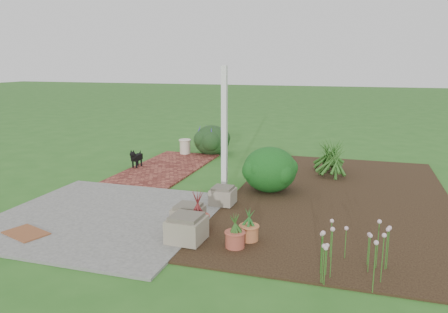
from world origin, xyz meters
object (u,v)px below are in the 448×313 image
(black_dog, at_px, (136,157))
(cream_ceramic_urn, at_px, (185,147))
(evergreen_shrub, at_px, (270,168))
(stone_trough_near, at_px, (188,216))

(black_dog, distance_m, cream_ceramic_urn, 1.93)
(evergreen_shrub, bearing_deg, black_dog, 165.35)
(stone_trough_near, xyz_separation_m, cream_ceramic_urn, (-2.14, 5.08, 0.05))
(stone_trough_near, xyz_separation_m, evergreen_shrub, (0.82, 2.31, 0.30))
(stone_trough_near, height_order, cream_ceramic_urn, cream_ceramic_urn)
(black_dog, bearing_deg, stone_trough_near, -49.11)
(black_dog, relative_size, evergreen_shrub, 0.46)
(stone_trough_near, relative_size, black_dog, 0.90)
(cream_ceramic_urn, relative_size, evergreen_shrub, 0.37)
(black_dog, bearing_deg, evergreen_shrub, -13.33)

